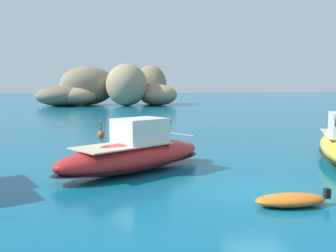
{
  "coord_description": "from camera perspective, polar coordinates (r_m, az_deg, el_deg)",
  "views": [
    {
      "loc": [
        -5.83,
        -14.28,
        4.28
      ],
      "look_at": [
        -1.79,
        11.94,
        1.45
      ],
      "focal_mm": 40.99,
      "sensor_mm": 36.0,
      "label": 1
    }
  ],
  "objects": [
    {
      "name": "ground_plane",
      "position": [
        16.01,
        13.14,
        -9.59
      ],
      "size": [
        400.0,
        400.0,
        0.0
      ],
      "primitive_type": "plane",
      "color": "#0C5B7A"
    },
    {
      "name": "islet_large",
      "position": [
        83.46,
        -3.73,
        5.85
      ],
      "size": [
        16.82,
        17.14,
        8.72
      ],
      "color": "#9E8966",
      "rests_on": "ground"
    },
    {
      "name": "dinghy_tender",
      "position": [
        14.55,
        17.78,
        -10.41
      ],
      "size": [
        2.8,
        1.1,
        0.58
      ],
      "color": "orange",
      "rests_on": "ground"
    },
    {
      "name": "channel_buoy",
      "position": [
        31.78,
        -9.9,
        -1.13
      ],
      "size": [
        0.56,
        0.56,
        1.48
      ],
      "color": "#E54C19",
      "rests_on": "ground"
    },
    {
      "name": "motorboat_red",
      "position": [
        19.25,
        -5.02,
        -4.12
      ],
      "size": [
        8.83,
        7.33,
        2.63
      ],
      "color": "red",
      "rests_on": "ground"
    },
    {
      "name": "islet_small",
      "position": [
        84.11,
        -13.4,
        5.05
      ],
      "size": [
        20.18,
        18.81,
        8.41
      ],
      "color": "#9E8966",
      "rests_on": "ground"
    }
  ]
}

